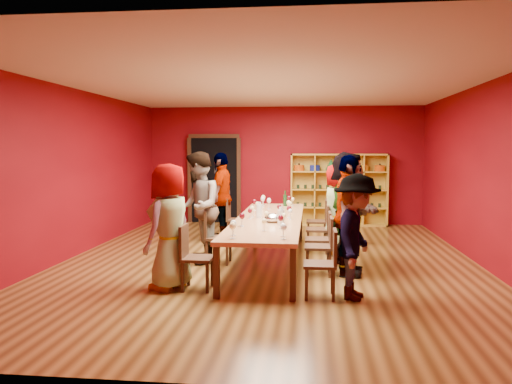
# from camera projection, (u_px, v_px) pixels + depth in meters

# --- Properties ---
(room_shell) EXTENTS (7.10, 9.10, 3.04)m
(room_shell) POSITION_uv_depth(u_px,v_px,m) (269.00, 174.00, 8.39)
(room_shell) COLOR #573717
(room_shell) RESTS_ON ground
(tasting_table) EXTENTS (1.10, 4.50, 0.75)m
(tasting_table) POSITION_uv_depth(u_px,v_px,m) (269.00, 221.00, 8.46)
(tasting_table) COLOR #B07749
(tasting_table) RESTS_ON ground
(doorway) EXTENTS (1.40, 0.17, 2.30)m
(doorway) POSITION_uv_depth(u_px,v_px,m) (215.00, 179.00, 13.02)
(doorway) COLOR black
(doorway) RESTS_ON ground
(shelving_unit) EXTENTS (2.40, 0.40, 1.80)m
(shelving_unit) POSITION_uv_depth(u_px,v_px,m) (339.00, 186.00, 12.56)
(shelving_unit) COLOR gold
(shelving_unit) RESTS_ON ground
(chair_person_left_0) EXTENTS (0.42, 0.42, 0.89)m
(chair_person_left_0) POSITION_uv_depth(u_px,v_px,m) (192.00, 254.00, 6.83)
(chair_person_left_0) COLOR black
(chair_person_left_0) RESTS_ON ground
(person_left_0) EXTENTS (0.71, 0.95, 1.73)m
(person_left_0) POSITION_uv_depth(u_px,v_px,m) (169.00, 227.00, 6.83)
(person_left_0) COLOR #515157
(person_left_0) RESTS_ON ground
(chair_person_left_2) EXTENTS (0.42, 0.42, 0.89)m
(chair_person_left_2) POSITION_uv_depth(u_px,v_px,m) (214.00, 234.00, 8.38)
(chair_person_left_2) COLOR black
(chair_person_left_2) RESTS_ON ground
(person_left_2) EXTENTS (0.69, 1.00, 1.88)m
(person_left_2) POSITION_uv_depth(u_px,v_px,m) (198.00, 208.00, 8.37)
(person_left_2) COLOR #4A4A4F
(person_left_2) RESTS_ON ground
(chair_person_left_4) EXTENTS (0.42, 0.42, 0.89)m
(chair_person_left_4) POSITION_uv_depth(u_px,v_px,m) (234.00, 217.00, 10.50)
(chair_person_left_4) COLOR black
(chair_person_left_4) RESTS_ON ground
(person_left_4) EXTENTS (0.58, 1.12, 1.85)m
(person_left_4) POSITION_uv_depth(u_px,v_px,m) (222.00, 196.00, 10.49)
(person_left_4) COLOR #5E7FC1
(person_left_4) RESTS_ON ground
(chair_person_right_0) EXTENTS (0.42, 0.42, 0.89)m
(chair_person_right_0) POSITION_uv_depth(u_px,v_px,m) (326.00, 260.00, 6.44)
(chair_person_right_0) COLOR black
(chair_person_right_0) RESTS_ON ground
(person_right_0) EXTENTS (0.68, 1.12, 1.62)m
(person_right_0) POSITION_uv_depth(u_px,v_px,m) (356.00, 237.00, 6.37)
(person_right_0) COLOR #161D3D
(person_right_0) RESTS_ON ground
(chair_person_right_1) EXTENTS (0.42, 0.42, 0.89)m
(chair_person_right_1) POSITION_uv_depth(u_px,v_px,m) (324.00, 243.00, 7.59)
(chair_person_right_1) COLOR black
(chair_person_right_1) RESTS_ON ground
(person_right_1) EXTENTS (0.65, 1.14, 1.84)m
(person_right_1) POSITION_uv_depth(u_px,v_px,m) (348.00, 216.00, 7.52)
(person_right_1) COLOR #618EC7
(person_right_1) RESTS_ON ground
(chair_person_right_2) EXTENTS (0.42, 0.42, 0.89)m
(chair_person_right_2) POSITION_uv_depth(u_px,v_px,m) (323.00, 236.00, 8.21)
(chair_person_right_2) COLOR black
(chair_person_right_2) RESTS_ON ground
(person_right_2) EXTENTS (0.80, 1.81, 1.88)m
(person_right_2) POSITION_uv_depth(u_px,v_px,m) (347.00, 209.00, 8.13)
(person_right_2) COLOR #151A3C
(person_right_2) RESTS_ON ground
(chair_person_right_3) EXTENTS (0.42, 0.42, 0.89)m
(chair_person_right_3) POSITION_uv_depth(u_px,v_px,m) (322.00, 226.00, 9.22)
(chair_person_right_3) COLOR black
(chair_person_right_3) RESTS_ON ground
(person_right_3) EXTENTS (0.50, 0.84, 1.66)m
(person_right_3) POSITION_uv_depth(u_px,v_px,m) (337.00, 208.00, 9.16)
(person_right_3) COLOR silver
(person_right_3) RESTS_ON ground
(chair_person_right_4) EXTENTS (0.42, 0.42, 0.89)m
(chair_person_right_4) POSITION_uv_depth(u_px,v_px,m) (321.00, 218.00, 10.25)
(chair_person_right_4) COLOR black
(chair_person_right_4) RESTS_ON ground
(person_right_4) EXTENTS (0.58, 0.67, 1.53)m
(person_right_4) POSITION_uv_depth(u_px,v_px,m) (342.00, 206.00, 10.18)
(person_right_4) COLOR beige
(person_right_4) RESTS_ON ground
(wine_glass_0) EXTENTS (0.07, 0.07, 0.18)m
(wine_glass_0) POSITION_uv_depth(u_px,v_px,m) (264.00, 222.00, 7.14)
(wine_glass_0) COLOR silver
(wine_glass_0) RESTS_ON tasting_table
(wine_glass_1) EXTENTS (0.09, 0.09, 0.21)m
(wine_glass_1) POSITION_uv_depth(u_px,v_px,m) (242.00, 217.00, 7.53)
(wine_glass_1) COLOR silver
(wine_glass_1) RESTS_ON tasting_table
(wine_glass_2) EXTENTS (0.08, 0.08, 0.21)m
(wine_glass_2) POSITION_uv_depth(u_px,v_px,m) (263.00, 200.00, 10.07)
(wine_glass_2) COLOR silver
(wine_glass_2) RESTS_ON tasting_table
(wine_glass_3) EXTENTS (0.08, 0.08, 0.20)m
(wine_glass_3) POSITION_uv_depth(u_px,v_px,m) (252.00, 209.00, 8.57)
(wine_glass_3) COLOR silver
(wine_glass_3) RESTS_ON tasting_table
(wine_glass_4) EXTENTS (0.08, 0.08, 0.20)m
(wine_glass_4) POSITION_uv_depth(u_px,v_px,m) (281.00, 219.00, 7.37)
(wine_glass_4) COLOR silver
(wine_glass_4) RESTS_ON tasting_table
(wine_glass_5) EXTENTS (0.07, 0.07, 0.18)m
(wine_glass_5) POSITION_uv_depth(u_px,v_px,m) (250.00, 211.00, 8.36)
(wine_glass_5) COLOR silver
(wine_glass_5) RESTS_ON tasting_table
(wine_glass_6) EXTENTS (0.08, 0.08, 0.20)m
(wine_glass_6) POSITION_uv_depth(u_px,v_px,m) (257.00, 205.00, 9.22)
(wine_glass_6) COLOR silver
(wine_glass_6) RESTS_ON tasting_table
(wine_glass_7) EXTENTS (0.07, 0.07, 0.18)m
(wine_glass_7) POSITION_uv_depth(u_px,v_px,m) (266.00, 214.00, 7.97)
(wine_glass_7) COLOR silver
(wine_glass_7) RESTS_ON tasting_table
(wine_glass_8) EXTENTS (0.09, 0.09, 0.21)m
(wine_glass_8) POSITION_uv_depth(u_px,v_px,m) (254.00, 202.00, 9.52)
(wine_glass_8) COLOR silver
(wine_glass_8) RESTS_ON tasting_table
(wine_glass_9) EXTENTS (0.09, 0.09, 0.22)m
(wine_glass_9) POSITION_uv_depth(u_px,v_px,m) (269.00, 201.00, 9.76)
(wine_glass_9) COLOR silver
(wine_glass_9) RESTS_ON tasting_table
(wine_glass_10) EXTENTS (0.09, 0.09, 0.22)m
(wine_glass_10) POSITION_uv_depth(u_px,v_px,m) (263.00, 198.00, 10.34)
(wine_glass_10) COLOR silver
(wine_glass_10) RESTS_ON tasting_table
(wine_glass_11) EXTENTS (0.09, 0.09, 0.22)m
(wine_glass_11) POSITION_uv_depth(u_px,v_px,m) (289.00, 199.00, 10.17)
(wine_glass_11) COLOR silver
(wine_glass_11) RESTS_ON tasting_table
(wine_glass_12) EXTENTS (0.08, 0.08, 0.19)m
(wine_glass_12) POSITION_uv_depth(u_px,v_px,m) (279.00, 207.00, 8.81)
(wine_glass_12) COLOR silver
(wine_glass_12) RESTS_ON tasting_table
(wine_glass_13) EXTENTS (0.08, 0.08, 0.20)m
(wine_glass_13) POSITION_uv_depth(u_px,v_px,m) (242.00, 217.00, 7.60)
(wine_glass_13) COLOR silver
(wine_glass_13) RESTS_ON tasting_table
(wine_glass_14) EXTENTS (0.07, 0.07, 0.19)m
(wine_glass_14) POSITION_uv_depth(u_px,v_px,m) (283.00, 227.00, 6.69)
(wine_glass_14) COLOR silver
(wine_glass_14) RESTS_ON tasting_table
(wine_glass_15) EXTENTS (0.09, 0.09, 0.22)m
(wine_glass_15) POSITION_uv_depth(u_px,v_px,m) (233.00, 227.00, 6.52)
(wine_glass_15) COLOR silver
(wine_glass_15) RESTS_ON tasting_table
(wine_glass_16) EXTENTS (0.08, 0.08, 0.21)m
(wine_glass_16) POSITION_uv_depth(u_px,v_px,m) (290.00, 204.00, 9.20)
(wine_glass_16) COLOR silver
(wine_glass_16) RESTS_ON tasting_table
(wine_glass_17) EXTENTS (0.08, 0.08, 0.19)m
(wine_glass_17) POSITION_uv_depth(u_px,v_px,m) (284.00, 216.00, 7.65)
(wine_glass_17) COLOR silver
(wine_glass_17) RESTS_ON tasting_table
(wine_glass_18) EXTENTS (0.08, 0.08, 0.21)m
(wine_glass_18) POSITION_uv_depth(u_px,v_px,m) (284.00, 228.00, 6.47)
(wine_glass_18) COLOR silver
(wine_glass_18) RESTS_ON tasting_table
(wine_glass_19) EXTENTS (0.08, 0.08, 0.21)m
(wine_glass_19) POSITION_uv_depth(u_px,v_px,m) (289.00, 209.00, 8.52)
(wine_glass_19) COLOR silver
(wine_glass_19) RESTS_ON tasting_table
(wine_glass_20) EXTENTS (0.08, 0.08, 0.20)m
(wine_glass_20) POSITION_uv_depth(u_px,v_px,m) (289.00, 203.00, 9.44)
(wine_glass_20) COLOR silver
(wine_glass_20) RESTS_ON tasting_table
(wine_glass_21) EXTENTS (0.07, 0.07, 0.18)m
(wine_glass_21) POSITION_uv_depth(u_px,v_px,m) (293.00, 200.00, 10.27)
(wine_glass_21) COLOR silver
(wine_glass_21) RESTS_ON tasting_table
(wine_glass_22) EXTENTS (0.07, 0.07, 0.18)m
(wine_glass_22) POSITION_uv_depth(u_px,v_px,m) (290.00, 212.00, 8.29)
(wine_glass_22) COLOR silver
(wine_glass_22) RESTS_ON tasting_table
(wine_glass_23) EXTENTS (0.09, 0.09, 0.22)m
(wine_glass_23) POSITION_uv_depth(u_px,v_px,m) (233.00, 224.00, 6.75)
(wine_glass_23) COLOR silver
(wine_glass_23) RESTS_ON tasting_table
(spittoon_bowl) EXTENTS (0.28, 0.28, 0.15)m
(spittoon_bowl) POSITION_uv_depth(u_px,v_px,m) (273.00, 218.00, 8.00)
(spittoon_bowl) COLOR #B9BBC0
(spittoon_bowl) RESTS_ON tasting_table
(carafe_a) EXTENTS (0.14, 0.14, 0.27)m
(carafe_a) POSITION_uv_depth(u_px,v_px,m) (259.00, 211.00, 8.51)
(carafe_a) COLOR silver
(carafe_a) RESTS_ON tasting_table
(carafe_b) EXTENTS (0.14, 0.14, 0.28)m
(carafe_b) POSITION_uv_depth(u_px,v_px,m) (281.00, 217.00, 7.70)
(carafe_b) COLOR silver
(carafe_b) RESTS_ON tasting_table
(wine_bottle) EXTENTS (0.09, 0.09, 0.32)m
(wine_bottle) POSITION_uv_depth(u_px,v_px,m) (285.00, 200.00, 10.25)
(wine_bottle) COLOR #123316
(wine_bottle) RESTS_ON tasting_table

